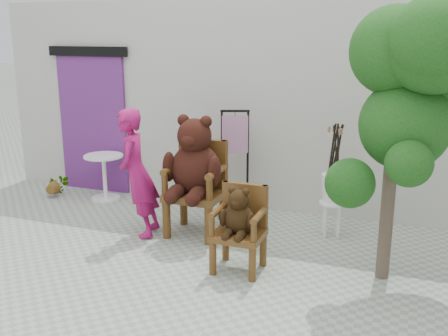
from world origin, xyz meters
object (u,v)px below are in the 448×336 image
chair_small (240,220)px  cafe_table (104,172)px  tree (420,78)px  display_stand (235,176)px  chair_big (195,169)px  stool_bucket (333,188)px  person (137,174)px

chair_small → cafe_table: bearing=149.5°
cafe_table → tree: 4.95m
cafe_table → display_stand: bearing=0.1°
chair_big → stool_bucket: size_ratio=1.07×
chair_big → tree: size_ratio=0.54×
person → display_stand: bearing=126.4°
chair_small → display_stand: display_stand is taller
chair_big → chair_small: chair_big is taller
chair_big → chair_small: size_ratio=1.64×
cafe_table → stool_bucket: 3.58m
chair_big → person: bearing=-157.0°
person → tree: tree is taller
person → cafe_table: bearing=-146.9°
chair_small → person: person is taller
chair_small → tree: bearing=10.8°
tree → chair_small: bearing=-169.2°
stool_bucket → tree: (0.91, -1.01, 1.48)m
chair_big → person: size_ratio=0.95×
stool_bucket → display_stand: bearing=168.1°
chair_big → cafe_table: chair_big is taller
chair_big → display_stand: chair_big is taller
display_stand → tree: tree is taller
chair_small → person: (-1.54, 0.51, 0.25)m
chair_small → stool_bucket: (0.79, 1.34, 0.07)m
chair_big → chair_small: (0.87, -0.80, -0.30)m
person → tree: size_ratio=0.57×
tree → display_stand: bearing=150.6°
display_stand → stool_bucket: (1.42, -0.30, 0.06)m
chair_big → display_stand: (0.24, 0.84, -0.29)m
cafe_table → tree: (4.47, -1.31, 1.68)m
chair_big → display_stand: size_ratio=1.03×
person → cafe_table: size_ratio=2.32×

